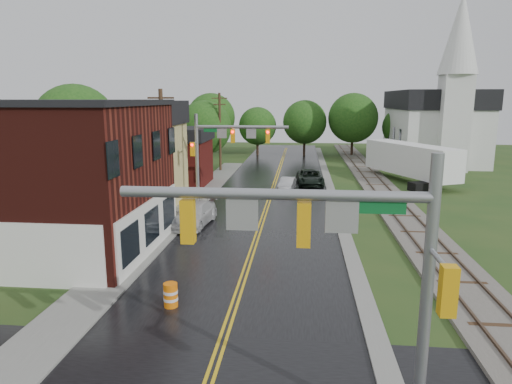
# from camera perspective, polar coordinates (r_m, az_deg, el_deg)

# --- Properties ---
(main_road) EXTENTS (10.00, 90.00, 0.02)m
(main_road) POSITION_cam_1_polar(r_m,az_deg,el_deg) (39.23, 1.75, -0.70)
(main_road) COLOR black
(main_road) RESTS_ON ground
(curb_right) EXTENTS (0.80, 70.00, 0.12)m
(curb_right) POSITION_cam_1_polar(r_m,az_deg,el_deg) (44.13, 9.23, 0.54)
(curb_right) COLOR gray
(curb_right) RESTS_ON ground
(sidewalk_left) EXTENTS (2.40, 50.00, 0.12)m
(sidewalk_left) POSITION_cam_1_polar(r_m,az_deg,el_deg) (35.39, -8.89, -2.20)
(sidewalk_left) COLOR gray
(sidewalk_left) RESTS_ON ground
(brick_building) EXTENTS (14.30, 10.30, 8.30)m
(brick_building) POSITION_cam_1_polar(r_m,az_deg,el_deg) (28.04, -26.99, 1.70)
(brick_building) COLOR #42130E
(brick_building) RESTS_ON ground
(yellow_house) EXTENTS (8.00, 7.00, 6.40)m
(yellow_house) POSITION_cam_1_polar(r_m,az_deg,el_deg) (37.21, -15.84, 3.20)
(yellow_house) COLOR tan
(yellow_house) RESTS_ON ground
(darkred_building) EXTENTS (7.00, 6.00, 4.40)m
(darkred_building) POSITION_cam_1_polar(r_m,az_deg,el_deg) (45.47, -10.47, 3.63)
(darkred_building) COLOR #3F0F0C
(darkred_building) RESTS_ON ground
(church) EXTENTS (10.40, 18.40, 20.00)m
(church) POSITION_cam_1_polar(r_m,az_deg,el_deg) (64.41, 21.63, 8.56)
(church) COLOR silver
(church) RESTS_ON ground
(railroad) EXTENTS (3.20, 80.00, 0.30)m
(railroad) POSITION_cam_1_polar(r_m,az_deg,el_deg) (44.63, 15.13, 0.54)
(railroad) COLOR #59544C
(railroad) RESTS_ON ground
(traffic_signal_near) EXTENTS (7.34, 0.30, 7.20)m
(traffic_signal_near) POSITION_cam_1_polar(r_m,az_deg,el_deg) (10.82, 9.95, -6.85)
(traffic_signal_near) COLOR gray
(traffic_signal_near) RESTS_ON ground
(traffic_signal_far) EXTENTS (7.34, 0.43, 7.20)m
(traffic_signal_far) POSITION_cam_1_polar(r_m,az_deg,el_deg) (35.92, -4.09, 6.17)
(traffic_signal_far) COLOR gray
(traffic_signal_far) RESTS_ON ground
(utility_pole_b) EXTENTS (1.80, 0.28, 9.00)m
(utility_pole_b) POSITION_cam_1_polar(r_m,az_deg,el_deg) (31.89, -11.56, 4.82)
(utility_pole_b) COLOR #382616
(utility_pole_b) RESTS_ON ground
(utility_pole_c) EXTENTS (1.80, 0.28, 9.00)m
(utility_pole_c) POSITION_cam_1_polar(r_m,az_deg,el_deg) (53.21, -4.53, 7.65)
(utility_pole_c) COLOR #382616
(utility_pole_c) RESTS_ON ground
(tree_left_b) EXTENTS (7.60, 7.60, 9.69)m
(tree_left_b) POSITION_cam_1_polar(r_m,az_deg,el_deg) (45.14, -21.45, 7.46)
(tree_left_b) COLOR black
(tree_left_b) RESTS_ON ground
(tree_left_c) EXTENTS (6.00, 6.00, 7.65)m
(tree_left_c) POSITION_cam_1_polar(r_m,az_deg,el_deg) (51.03, -13.22, 6.98)
(tree_left_c) COLOR black
(tree_left_c) RESTS_ON ground
(tree_left_e) EXTENTS (6.40, 6.40, 8.16)m
(tree_left_e) POSITION_cam_1_polar(r_m,az_deg,el_deg) (55.45, -6.28, 7.87)
(tree_left_e) COLOR black
(tree_left_e) RESTS_ON ground
(suv_dark) EXTENTS (2.81, 5.39, 1.45)m
(suv_dark) POSITION_cam_1_polar(r_m,az_deg,el_deg) (45.11, 6.76, 1.78)
(suv_dark) COLOR black
(suv_dark) RESTS_ON ground
(sedan_silver) EXTENTS (1.73, 3.73, 1.18)m
(sedan_silver) POSITION_cam_1_polar(r_m,az_deg,el_deg) (42.25, 3.94, 0.99)
(sedan_silver) COLOR #ADADB2
(sedan_silver) RESTS_ON ground
(pickup_white) EXTENTS (2.64, 5.33, 1.49)m
(pickup_white) POSITION_cam_1_polar(r_m,az_deg,el_deg) (30.80, -7.77, -2.82)
(pickup_white) COLOR silver
(pickup_white) RESTS_ON ground
(semi_trailer) EXTENTS (7.46, 12.24, 3.86)m
(semi_trailer) POSITION_cam_1_polar(r_m,az_deg,el_deg) (48.80, 18.76, 3.85)
(semi_trailer) COLOR black
(semi_trailer) RESTS_ON ground
(construction_barrel) EXTENTS (0.64, 0.64, 1.02)m
(construction_barrel) POSITION_cam_1_polar(r_m,az_deg,el_deg) (19.33, -10.62, -12.56)
(construction_barrel) COLOR orange
(construction_barrel) RESTS_ON ground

